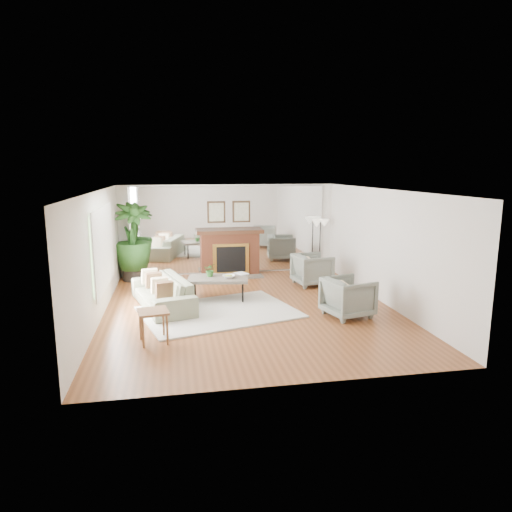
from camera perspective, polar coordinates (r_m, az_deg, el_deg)
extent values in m
plane|color=brown|center=(9.73, -0.81, -6.66)|extent=(7.00, 7.00, 0.00)
cube|color=silver|center=(9.42, -19.08, -0.01)|extent=(0.02, 7.00, 2.50)
cube|color=silver|center=(10.34, 15.74, 1.11)|extent=(0.02, 7.00, 2.50)
cube|color=silver|center=(12.84, -3.41, 3.33)|extent=(6.00, 0.02, 2.50)
cube|color=silver|center=(12.82, -3.40, 3.32)|extent=(5.40, 0.04, 2.40)
cube|color=#B2E09E|center=(9.78, -18.60, 1.01)|extent=(0.04, 2.40, 1.50)
cube|color=brown|center=(12.74, -3.26, 0.31)|extent=(1.60, 0.40, 1.20)
cube|color=gold|center=(12.56, -3.14, -0.40)|extent=(1.00, 0.04, 0.85)
cube|color=black|center=(12.54, -3.13, -0.42)|extent=(0.80, 0.04, 0.70)
cube|color=#665D51|center=(12.52, -3.04, -2.61)|extent=(1.70, 0.55, 0.03)
cube|color=#442416|center=(12.62, -3.28, 3.06)|extent=(1.85, 0.46, 0.10)
cube|color=#2F2012|center=(12.69, -4.98, 5.49)|extent=(0.50, 0.04, 0.60)
cube|color=#2F2012|center=(12.77, -1.84, 5.56)|extent=(0.50, 0.04, 0.60)
cube|color=silver|center=(9.52, -4.67, -6.99)|extent=(3.50, 2.90, 0.03)
cube|color=#665D51|center=(10.28, -4.77, -2.85)|extent=(1.44, 0.97, 0.07)
cylinder|color=black|center=(10.13, -7.98, -4.68)|extent=(0.04, 0.04, 0.47)
cylinder|color=black|center=(10.06, -1.67, -4.68)|extent=(0.04, 0.04, 0.47)
cylinder|color=black|center=(10.66, -7.64, -3.88)|extent=(0.04, 0.04, 0.47)
cylinder|color=black|center=(10.60, -1.66, -3.88)|extent=(0.04, 0.04, 0.47)
imported|color=gray|center=(9.97, -11.61, -4.50)|extent=(1.44, 2.38, 0.65)
imported|color=gray|center=(11.72, 7.05, -1.68)|extent=(0.99, 0.97, 0.80)
imported|color=gray|center=(9.36, 11.44, -5.06)|extent=(1.06, 1.04, 0.79)
cube|color=brown|center=(7.97, -12.76, -6.80)|extent=(0.58, 0.58, 0.04)
cylinder|color=brown|center=(7.85, -13.94, -9.27)|extent=(0.04, 0.04, 0.54)
cylinder|color=brown|center=(7.90, -11.03, -9.03)|extent=(0.04, 0.04, 0.54)
cylinder|color=brown|center=(8.23, -14.25, -8.35)|extent=(0.04, 0.04, 0.54)
cylinder|color=brown|center=(8.27, -11.48, -8.12)|extent=(0.04, 0.04, 0.54)
cylinder|color=black|center=(12.59, -14.97, -1.96)|extent=(0.60, 0.60, 0.43)
imported|color=#2B5E22|center=(12.42, -15.19, 2.41)|extent=(1.26, 1.26, 1.77)
cylinder|color=black|center=(13.24, 7.90, -1.94)|extent=(0.26, 0.26, 0.04)
cylinder|color=black|center=(13.10, 7.98, 1.11)|extent=(0.03, 0.03, 1.47)
cone|color=beige|center=(12.97, 7.60, 4.10)|extent=(0.28, 0.28, 0.20)
cone|color=beige|center=(13.04, 8.52, 4.11)|extent=(0.28, 0.28, 0.20)
imported|color=#2B5E22|center=(10.33, -5.72, -1.74)|extent=(0.32, 0.29, 0.30)
imported|color=brown|center=(10.18, -3.44, -2.57)|extent=(0.30, 0.30, 0.07)
imported|color=brown|center=(10.47, -2.35, -2.31)|extent=(0.34, 0.38, 0.02)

